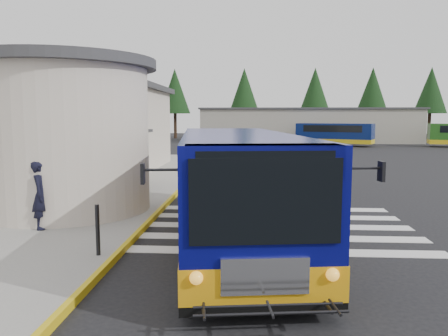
# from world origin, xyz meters

# --- Properties ---
(ground) EXTENTS (140.00, 140.00, 0.00)m
(ground) POSITION_xyz_m (0.00, 0.00, 0.00)
(ground) COLOR black
(ground) RESTS_ON ground
(sidewalk) EXTENTS (10.00, 34.00, 0.15)m
(sidewalk) POSITION_xyz_m (-9.00, 4.00, 0.07)
(sidewalk) COLOR gray
(sidewalk) RESTS_ON ground
(curb_strip) EXTENTS (0.12, 34.00, 0.16)m
(curb_strip) POSITION_xyz_m (-4.05, 4.00, 0.08)
(curb_strip) COLOR gold
(curb_strip) RESTS_ON ground
(station_building) EXTENTS (12.70, 18.70, 4.80)m
(station_building) POSITION_xyz_m (-10.84, 6.91, 2.57)
(station_building) COLOR beige
(station_building) RESTS_ON ground
(crosswalk) EXTENTS (8.00, 5.35, 0.01)m
(crosswalk) POSITION_xyz_m (-0.50, -0.80, 0.01)
(crosswalk) COLOR silver
(crosswalk) RESTS_ON ground
(depot_building) EXTENTS (26.40, 8.40, 4.20)m
(depot_building) POSITION_xyz_m (6.00, 42.00, 2.11)
(depot_building) COLOR gray
(depot_building) RESTS_ON ground
(tree_line) EXTENTS (58.40, 4.40, 10.00)m
(tree_line) POSITION_xyz_m (6.29, 50.00, 6.77)
(tree_line) COLOR black
(tree_line) RESTS_ON ground
(transit_bus) EXTENTS (4.16, 9.99, 2.75)m
(transit_bus) POSITION_xyz_m (-1.44, -2.60, 1.32)
(transit_bus) COLOR #07095A
(transit_bus) RESTS_ON ground
(pedestrian_a) EXTENTS (0.57, 0.75, 1.85)m
(pedestrian_a) POSITION_xyz_m (-6.69, -1.99, 1.07)
(pedestrian_a) COLOR black
(pedestrian_a) RESTS_ON sidewalk
(pedestrian_b) EXTENTS (1.10, 1.13, 1.83)m
(pedestrian_b) POSITION_xyz_m (-7.39, 0.01, 1.07)
(pedestrian_b) COLOR black
(pedestrian_b) RESTS_ON sidewalk
(bollard) EXTENTS (0.09, 0.09, 1.12)m
(bollard) POSITION_xyz_m (-4.40, -4.13, 0.71)
(bollard) COLOR black
(bollard) RESTS_ON sidewalk
(far_bus_a) EXTENTS (8.26, 5.51, 2.08)m
(far_bus_a) POSITION_xyz_m (7.99, 34.65, 1.35)
(far_bus_a) COLOR #071754
(far_bus_a) RESTS_ON ground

